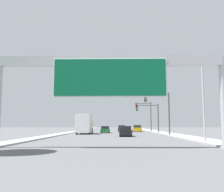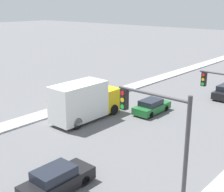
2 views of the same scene
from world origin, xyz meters
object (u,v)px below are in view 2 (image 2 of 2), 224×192
(truck_box_primary, at_px, (84,101))
(traffic_light_near_intersection, at_px, (164,136))
(car_near_right, at_px, (57,180))
(car_far_left, at_px, (152,106))

(truck_box_primary, relative_size, traffic_light_near_intersection, 1.08)
(car_near_right, bearing_deg, car_far_left, 103.62)
(car_far_left, xyz_separation_m, traffic_light_near_intersection, (9.06, -12.47, 3.70))
(car_near_right, xyz_separation_m, car_far_left, (-3.50, 14.45, -0.05))
(car_far_left, height_order, traffic_light_near_intersection, traffic_light_near_intersection)
(truck_box_primary, bearing_deg, car_far_left, 57.86)
(car_near_right, distance_m, car_far_left, 14.87)
(car_far_left, relative_size, traffic_light_near_intersection, 0.65)
(car_far_left, distance_m, traffic_light_near_intersection, 15.85)
(truck_box_primary, xyz_separation_m, traffic_light_near_intersection, (12.56, -6.90, 2.57))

